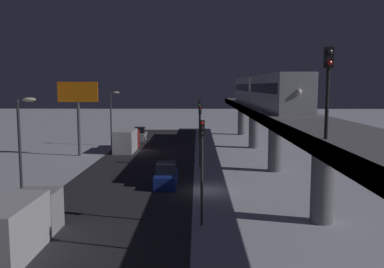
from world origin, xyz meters
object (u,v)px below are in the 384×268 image
delivery_van (127,140)px  traffic_light_far (199,114)px  rail_signal (328,77)px  traffic_light_near (202,157)px  box_truck (17,224)px  sedan_blue (166,176)px  commercial_billboard (78,99)px  sedan_silver (140,135)px  traffic_light_mid (200,127)px  subway_train (262,90)px

delivery_van → traffic_light_far: 12.72m
rail_signal → traffic_light_near: (5.41, -6.14, -4.62)m
box_truck → rail_signal: bearing=171.4°
sedan_blue → commercial_billboard: bearing=127.8°
box_truck → sedan_blue: bearing=-115.3°
sedan_silver → traffic_light_mid: (-9.30, 21.53, 3.41)m
sedan_blue → commercial_billboard: (11.65, -15.04, 6.03)m
sedan_silver → delivery_van: bearing=89.0°
box_truck → traffic_light_far: traffic_light_far is taller
sedan_blue → traffic_light_mid: bearing=71.1°
rail_signal → traffic_light_far: 43.82m
subway_train → commercial_billboard: subway_train is taller
delivery_van → rail_signal: bearing=112.9°
sedan_blue → box_truck: 15.47m
delivery_van → commercial_billboard: commercial_billboard is taller
subway_train → delivery_van: (16.92, -3.45, -6.52)m
box_truck → commercial_billboard: commercial_billboard is taller
subway_train → traffic_light_far: size_ratio=5.76×
sedan_silver → traffic_light_mid: size_ratio=0.68×
sedan_blue → traffic_light_far: bearing=83.9°
commercial_billboard → rail_signal: bearing=122.6°
sedan_silver → traffic_light_far: size_ratio=0.68×
subway_train → sedan_blue: size_ratio=8.32×
box_truck → traffic_light_near: traffic_light_near is taller
delivery_van → traffic_light_near: 30.78m
sedan_silver → traffic_light_far: traffic_light_far is taller
delivery_van → commercial_billboard: (5.05, 4.02, 5.48)m
subway_train → traffic_light_far: 14.10m
sedan_silver → traffic_light_far: 10.35m
rail_signal → box_truck: rail_signal is taller
sedan_blue → box_truck: box_truck is taller
box_truck → traffic_light_far: 42.17m
box_truck → delivery_van: size_ratio=1.00×
sedan_silver → sedan_blue: (-6.40, 30.00, 0.01)m
traffic_light_mid → commercial_billboard: commercial_billboard is taller
subway_train → traffic_light_far: (7.42, -11.41, -3.67)m
box_truck → traffic_light_mid: traffic_light_mid is taller
sedan_blue → delivery_van: (6.60, -19.06, 0.55)m
subway_train → sedan_blue: 20.00m
sedan_silver → traffic_light_mid: 23.70m
traffic_light_mid → traffic_light_far: (0.00, -18.55, 0.00)m
subway_train → sedan_blue: bearing=56.5°
commercial_billboard → traffic_light_near: bearing=120.1°
rail_signal → box_truck: (14.91, -2.24, -7.47)m
rail_signal → sedan_silver: bearing=-72.3°
rail_signal → traffic_light_far: rail_signal is taller
subway_train → traffic_light_mid: subway_train is taller
box_truck → delivery_van: bearing=-90.0°
box_truck → traffic_light_mid: bearing=-112.9°
traffic_light_near → traffic_light_far: bearing=-90.0°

